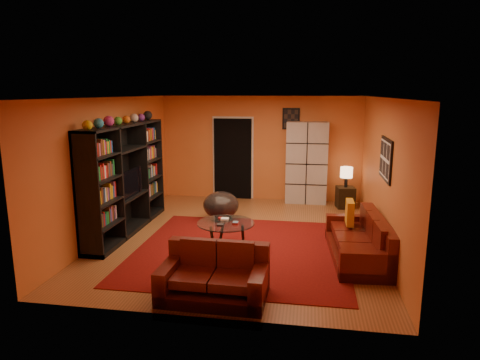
% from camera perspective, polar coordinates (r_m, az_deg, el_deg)
% --- Properties ---
extents(floor, '(6.00, 6.00, 0.00)m').
position_cam_1_polar(floor, '(8.19, 0.22, -7.56)').
color(floor, brown).
rests_on(floor, ground).
extents(ceiling, '(6.00, 6.00, 0.00)m').
position_cam_1_polar(ceiling, '(7.73, 0.23, 10.96)').
color(ceiling, white).
rests_on(ceiling, wall_back).
extents(wall_back, '(6.00, 0.00, 6.00)m').
position_cam_1_polar(wall_back, '(10.79, 2.74, 4.24)').
color(wall_back, '#CE662D').
rests_on(wall_back, floor).
extents(wall_front, '(6.00, 0.00, 6.00)m').
position_cam_1_polar(wall_front, '(4.99, -5.22, -4.66)').
color(wall_front, '#CE662D').
rests_on(wall_front, floor).
extents(wall_left, '(0.00, 6.00, 6.00)m').
position_cam_1_polar(wall_left, '(8.60, -16.46, 1.85)').
color(wall_left, '#CE662D').
rests_on(wall_left, floor).
extents(wall_right, '(0.00, 6.00, 6.00)m').
position_cam_1_polar(wall_right, '(7.87, 18.52, 0.83)').
color(wall_right, '#CE662D').
rests_on(wall_right, floor).
extents(rug, '(3.60, 3.60, 0.01)m').
position_cam_1_polar(rug, '(7.52, 0.13, -9.29)').
color(rug, '#560A09').
rests_on(rug, floor).
extents(doorway, '(0.95, 0.10, 2.04)m').
position_cam_1_polar(doorway, '(10.89, -0.96, 2.83)').
color(doorway, black).
rests_on(doorway, floor).
extents(wall_art_right, '(0.03, 1.00, 0.70)m').
position_cam_1_polar(wall_art_right, '(7.52, 18.87, 2.65)').
color(wall_art_right, black).
rests_on(wall_art_right, wall_right).
extents(wall_art_back, '(0.42, 0.03, 0.52)m').
position_cam_1_polar(wall_art_back, '(10.64, 6.82, 8.12)').
color(wall_art_back, black).
rests_on(wall_art_back, wall_back).
extents(entertainment_unit, '(0.45, 3.00, 2.10)m').
position_cam_1_polar(entertainment_unit, '(8.55, -15.01, 0.17)').
color(entertainment_unit, black).
rests_on(entertainment_unit, floor).
extents(tv, '(0.91, 0.12, 0.52)m').
position_cam_1_polar(tv, '(8.48, -14.88, -0.40)').
color(tv, black).
rests_on(tv, entertainment_unit).
extents(sofa, '(0.97, 2.09, 0.85)m').
position_cam_1_polar(sofa, '(7.37, 16.05, -7.88)').
color(sofa, '#460D09').
rests_on(sofa, rug).
extents(loveseat, '(1.42, 0.87, 0.85)m').
position_cam_1_polar(loveseat, '(5.87, -3.36, -12.63)').
color(loveseat, '#460D09').
rests_on(loveseat, rug).
extents(throw_pillow, '(0.12, 0.42, 0.42)m').
position_cam_1_polar(throw_pillow, '(7.74, 14.42, -4.20)').
color(throw_pillow, orange).
rests_on(throw_pillow, sofa).
extents(coffee_table, '(0.98, 0.98, 0.49)m').
position_cam_1_polar(coffee_table, '(7.38, -1.90, -6.06)').
color(coffee_table, silver).
rests_on(coffee_table, floor).
extents(storage_cabinet, '(1.00, 0.45, 1.99)m').
position_cam_1_polar(storage_cabinet, '(10.57, 8.88, 2.28)').
color(storage_cabinet, '#B4AEA6').
rests_on(storage_cabinet, floor).
extents(bowl_chair, '(0.77, 0.77, 0.62)m').
position_cam_1_polar(bowl_chair, '(9.11, -2.55, -3.38)').
color(bowl_chair, black).
rests_on(bowl_chair, floor).
extents(side_table, '(0.46, 0.46, 0.50)m').
position_cam_1_polar(side_table, '(10.41, 13.85, -2.25)').
color(side_table, black).
rests_on(side_table, floor).
extents(table_lamp, '(0.29, 0.29, 0.48)m').
position_cam_1_polar(table_lamp, '(10.29, 14.01, 0.91)').
color(table_lamp, black).
rests_on(table_lamp, side_table).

